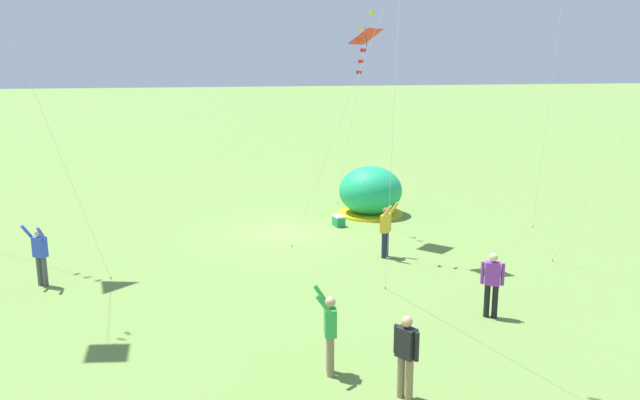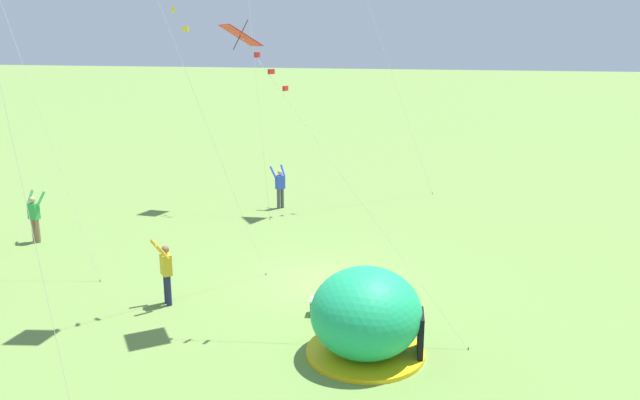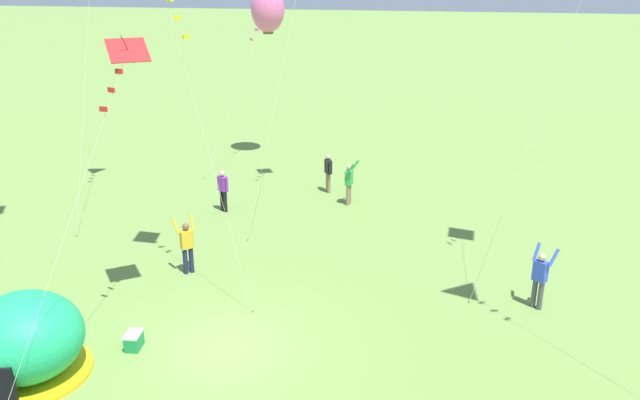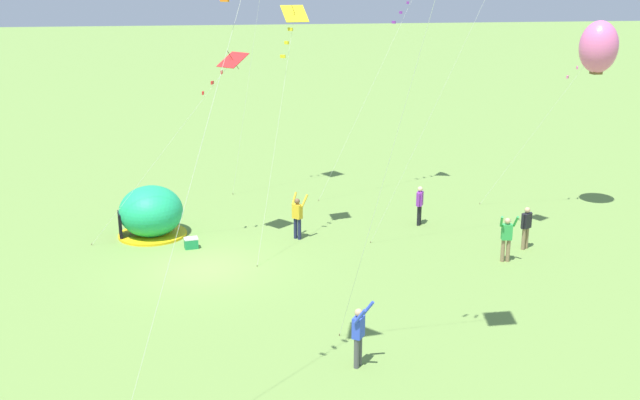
# 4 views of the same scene
# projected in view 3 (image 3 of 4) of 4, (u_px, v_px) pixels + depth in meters

# --- Properties ---
(ground_plane) EXTENTS (300.00, 300.00, 0.00)m
(ground_plane) POSITION_uv_depth(u_px,v_px,m) (225.00, 348.00, 16.07)
(ground_plane) COLOR olive
(popup_tent) EXTENTS (2.81, 2.81, 2.10)m
(popup_tent) POSITION_uv_depth(u_px,v_px,m) (25.00, 339.00, 14.67)
(popup_tent) COLOR #1EAD6B
(popup_tent) RESTS_ON ground
(cooler_box) EXTENTS (0.44, 0.58, 0.44)m
(cooler_box) POSITION_uv_depth(u_px,v_px,m) (134.00, 341.00, 16.00)
(cooler_box) COLOR #1E8C4C
(cooler_box) RESTS_ON ground
(person_far_back) EXTENTS (0.40, 0.52, 1.72)m
(person_far_back) POSITION_uv_depth(u_px,v_px,m) (328.00, 171.00, 27.13)
(person_far_back) COLOR #8C7251
(person_far_back) RESTS_ON ground
(person_with_toddler) EXTENTS (0.53, 0.39, 1.72)m
(person_with_toddler) POSITION_uv_depth(u_px,v_px,m) (223.00, 189.00, 24.95)
(person_with_toddler) COLOR black
(person_with_toddler) RESTS_ON ground
(person_strolling) EXTENTS (0.70, 0.70, 1.89)m
(person_strolling) POSITION_uv_depth(u_px,v_px,m) (187.00, 244.00, 19.77)
(person_strolling) COLOR #1E2347
(person_strolling) RESTS_ON ground
(person_flying_kite) EXTENTS (0.72, 0.67, 1.89)m
(person_flying_kite) POSITION_uv_depth(u_px,v_px,m) (540.00, 277.00, 17.67)
(person_flying_kite) COLOR #4C4C51
(person_flying_kite) RESTS_ON ground
(person_arms_raised) EXTENTS (0.53, 0.67, 1.89)m
(person_arms_raised) POSITION_uv_depth(u_px,v_px,m) (349.00, 182.00, 25.68)
(person_arms_raised) COLOR #8C7251
(person_arms_raised) RESTS_ON ground
(kite_pink) EXTENTS (2.89, 4.89, 8.56)m
(kite_pink) POSITION_uv_depth(u_px,v_px,m) (268.00, 9.00, 29.95)
(kite_pink) COLOR silver
(kite_pink) RESTS_ON ground
(kite_red) EXTENTS (1.28, 6.48, 7.68)m
(kite_red) POSITION_uv_depth(u_px,v_px,m) (124.00, 60.00, 15.29)
(kite_red) COLOR silver
(kite_red) RESTS_ON ground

